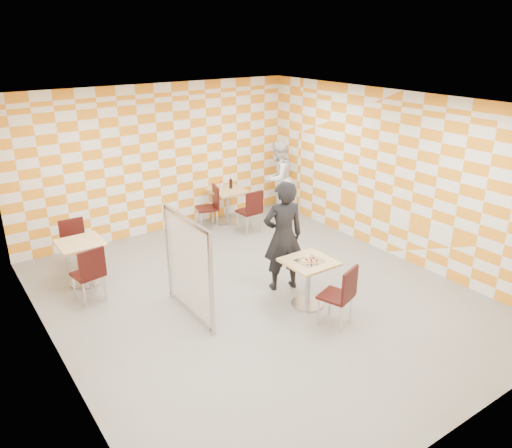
# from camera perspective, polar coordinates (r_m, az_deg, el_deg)

# --- Properties ---
(room_shell) EXTENTS (7.00, 7.00, 7.00)m
(room_shell) POSITION_cam_1_polar(r_m,az_deg,el_deg) (7.81, -2.04, 2.99)
(room_shell) COLOR gray
(room_shell) RESTS_ON ground
(main_table) EXTENTS (0.70, 0.70, 0.75)m
(main_table) POSITION_cam_1_polar(r_m,az_deg,el_deg) (7.58, 6.01, -5.84)
(main_table) COLOR tan
(main_table) RESTS_ON ground
(second_table) EXTENTS (0.70, 0.70, 0.75)m
(second_table) POSITION_cam_1_polar(r_m,az_deg,el_deg) (10.80, -3.31, 2.71)
(second_table) COLOR tan
(second_table) RESTS_ON ground
(empty_table) EXTENTS (0.70, 0.70, 0.75)m
(empty_table) POSITION_cam_1_polar(r_m,az_deg,el_deg) (8.65, -19.27, -3.42)
(empty_table) COLOR tan
(empty_table) RESTS_ON ground
(chair_main_front) EXTENTS (0.54, 0.54, 0.92)m
(chair_main_front) POSITION_cam_1_polar(r_m,az_deg,el_deg) (7.11, 9.81, -7.68)
(chair_main_front) COLOR black
(chair_main_front) RESTS_ON ground
(chair_second_front) EXTENTS (0.44, 0.45, 0.92)m
(chair_second_front) POSITION_cam_1_polar(r_m,az_deg,el_deg) (10.20, -0.53, 1.80)
(chair_second_front) COLOR black
(chair_second_front) RESTS_ON ground
(chair_second_side) EXTENTS (0.52, 0.52, 0.92)m
(chair_second_side) POSITION_cam_1_polar(r_m,az_deg,el_deg) (10.52, -5.16, 2.33)
(chair_second_side) COLOR black
(chair_second_side) RESTS_ON ground
(chair_empty_near) EXTENTS (0.49, 0.49, 0.92)m
(chair_empty_near) POSITION_cam_1_polar(r_m,az_deg,el_deg) (8.00, -18.45, -5.07)
(chair_empty_near) COLOR black
(chair_empty_near) RESTS_ON ground
(chair_empty_far) EXTENTS (0.44, 0.45, 0.92)m
(chair_empty_far) POSITION_cam_1_polar(r_m,az_deg,el_deg) (9.16, -20.02, -1.87)
(chair_empty_far) COLOR black
(chair_empty_far) RESTS_ON ground
(partition) EXTENTS (0.08, 1.38, 1.55)m
(partition) POSITION_cam_1_polar(r_m,az_deg,el_deg) (7.23, -7.72, -4.84)
(partition) COLOR white
(partition) RESTS_ON ground
(man_dark) EXTENTS (0.76, 0.60, 1.82)m
(man_dark) POSITION_cam_1_polar(r_m,az_deg,el_deg) (7.89, 3.12, -1.40)
(man_dark) COLOR black
(man_dark) RESTS_ON ground
(man_white) EXTENTS (0.97, 0.84, 1.69)m
(man_white) POSITION_cam_1_polar(r_m,az_deg,el_deg) (11.22, 2.50, 5.24)
(man_white) COLOR white
(man_white) RESTS_ON ground
(pizza_on_foil) EXTENTS (0.40, 0.40, 0.04)m
(pizza_on_foil) POSITION_cam_1_polar(r_m,az_deg,el_deg) (7.45, 6.16, -4.11)
(pizza_on_foil) COLOR silver
(pizza_on_foil) RESTS_ON main_table
(sport_bottle) EXTENTS (0.06, 0.06, 0.20)m
(sport_bottle) POSITION_cam_1_polar(r_m,az_deg,el_deg) (10.69, -4.06, 4.34)
(sport_bottle) COLOR white
(sport_bottle) RESTS_ON second_table
(soda_bottle) EXTENTS (0.07, 0.07, 0.23)m
(soda_bottle) POSITION_cam_1_polar(r_m,az_deg,el_deg) (10.80, -2.89, 4.63)
(soda_bottle) COLOR black
(soda_bottle) RESTS_ON second_table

